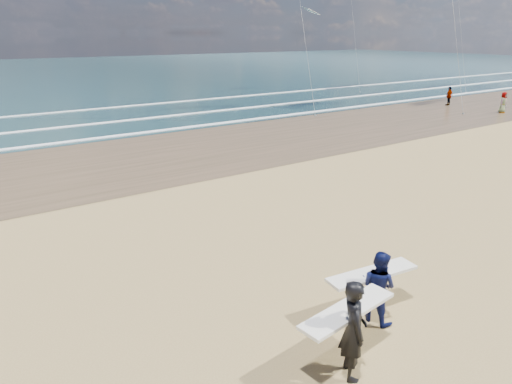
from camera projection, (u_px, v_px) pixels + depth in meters
wet_sand_strip at (366, 121)px, 32.68m from camera, size 220.00×12.00×0.01m
ocean at (119, 71)px, 74.76m from camera, size 220.00×100.00×0.02m
foam_breakers at (281, 103)px, 40.54m from camera, size 220.00×11.70×0.05m
surfer_near at (353, 327)px, 8.12m from camera, size 2.24×1.15×1.94m
surfer_far at (377, 285)px, 9.77m from camera, size 2.25×1.20×1.65m
beachgoer_0 at (503, 103)px, 35.58m from camera, size 0.85×0.61×1.62m
beachgoer_1 at (449, 96)px, 39.29m from camera, size 0.96×0.44×1.60m
kite_0 at (453, 7)px, 34.92m from camera, size 6.55×4.82×13.75m
kite_1 at (303, 25)px, 34.64m from camera, size 6.18×4.78×11.51m
kite_2 at (459, 12)px, 47.70m from camera, size 6.13×4.77×14.46m
kite_5 at (353, 17)px, 47.74m from camera, size 5.27×4.68×14.17m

